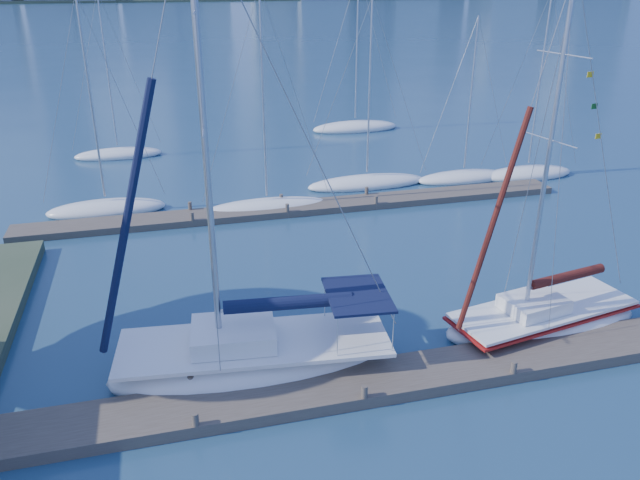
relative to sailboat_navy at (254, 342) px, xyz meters
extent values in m
plane|color=navy|center=(2.86, -1.87, -1.08)|extent=(700.00, 700.00, 0.00)
cube|color=#4E4339|center=(2.86, -1.87, -0.88)|extent=(26.00, 2.00, 0.40)
cube|color=#4E4339|center=(4.86, 14.13, -0.90)|extent=(30.00, 1.80, 0.36)
ellipsoid|color=white|center=(0.00, 0.00, -0.80)|extent=(9.72, 4.04, 1.66)
cube|color=white|center=(0.00, 0.00, -0.03)|extent=(9.00, 3.72, 0.13)
cube|color=white|center=(-0.66, 0.07, 0.36)|extent=(2.84, 2.27, 0.61)
cylinder|color=silver|center=(-1.10, 0.11, 6.52)|extent=(0.20, 0.20, 12.98)
cylinder|color=silver|center=(1.13, -0.12, 1.24)|extent=(4.47, 0.56, 0.11)
cylinder|color=#101735|center=(1.13, -0.12, 1.35)|extent=(4.14, 0.86, 0.44)
cube|color=#101735|center=(3.39, -0.35, 1.47)|extent=(2.25, 2.82, 0.09)
ellipsoid|color=white|center=(10.65, -0.07, -0.85)|extent=(7.94, 3.80, 1.34)
cube|color=white|center=(10.65, -0.07, -0.23)|extent=(7.35, 3.50, 0.11)
cube|color=white|center=(10.13, -0.16, 0.08)|extent=(2.39, 1.97, 0.49)
cylinder|color=silver|center=(9.78, -0.23, 5.56)|extent=(0.16, 0.16, 11.49)
cylinder|color=silver|center=(11.55, 0.09, 0.79)|extent=(3.57, 0.72, 0.09)
cylinder|color=#43110E|center=(11.55, 0.09, 0.88)|extent=(3.33, 0.94, 0.36)
cube|color=maroon|center=(10.65, -0.07, -0.38)|extent=(7.53, 3.63, 0.09)
ellipsoid|color=white|center=(-5.54, 16.55, -0.89)|extent=(6.32, 2.18, 1.05)
cylinder|color=silver|center=(-5.54, 16.55, 5.02)|extent=(0.11, 0.11, 10.29)
ellipsoid|color=white|center=(3.02, 14.72, -0.91)|extent=(6.99, 1.98, 0.94)
cylinder|color=silver|center=(3.02, 14.72, 5.14)|extent=(0.10, 0.10, 10.72)
ellipsoid|color=white|center=(9.68, 17.32, -0.89)|extent=(7.63, 2.93, 1.01)
cylinder|color=silver|center=(9.68, 17.32, 4.84)|extent=(0.11, 0.11, 9.99)
ellipsoid|color=white|center=(15.94, 16.87, -0.91)|extent=(6.23, 2.25, 0.94)
cylinder|color=silver|center=(15.94, 16.87, 4.27)|extent=(0.10, 0.10, 8.99)
ellipsoid|color=white|center=(20.24, 16.50, -0.89)|extent=(6.45, 3.22, 1.04)
cylinder|color=silver|center=(20.24, 16.50, 5.02)|extent=(0.11, 0.11, 10.32)
ellipsoid|color=white|center=(-5.32, 27.94, -0.90)|extent=(6.20, 2.73, 0.96)
cylinder|color=silver|center=(-5.32, 27.94, 4.87)|extent=(0.11, 0.11, 10.14)
ellipsoid|color=white|center=(13.39, 31.42, -0.87)|extent=(7.32, 2.73, 1.16)
cylinder|color=silver|center=(13.39, 31.42, 5.60)|extent=(0.13, 0.13, 11.24)
camera|label=1|loc=(-2.28, -17.26, 11.11)|focal=35.00mm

